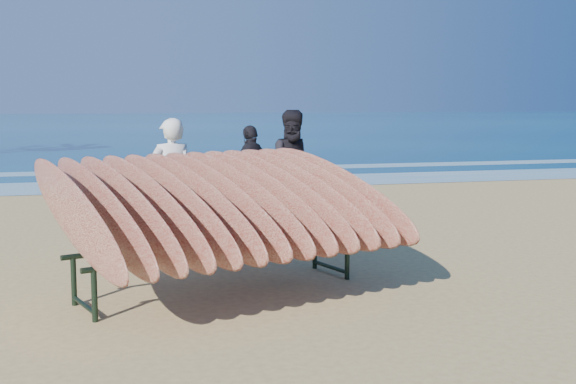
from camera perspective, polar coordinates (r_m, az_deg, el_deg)
The scene contains 8 objects.
ground at distance 8.15m, azimuth 1.39°, elevation -7.34°, with size 120.00×120.00×0.00m, color tan.
ocean at distance 62.66m, azimuth -12.30°, elevation 5.29°, with size 160.00×160.00×0.00m, color navy.
foam_near at distance 17.84m, azimuth -7.26°, elevation 0.66°, with size 160.00×160.00×0.00m, color white.
foam_far at distance 21.30m, azimuth -8.41°, elevation 1.71°, with size 160.00×160.00×0.00m, color white.
surfboard_rack at distance 7.72m, azimuth -5.48°, elevation -0.81°, with size 3.98×3.89×1.63m.
person_white at distance 10.47m, azimuth -9.19°, elevation 0.86°, with size 0.66×0.43×1.80m, color silver.
person_dark_a at distance 11.96m, azimuth 0.58°, elevation 1.97°, with size 0.92×0.72×1.89m, color black.
person_dark_b at distance 12.88m, azimuth -2.91°, elevation 1.72°, with size 0.94×0.39×1.61m, color black.
Camera 1 is at (-2.12, -7.59, 2.06)m, focal length 45.00 mm.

